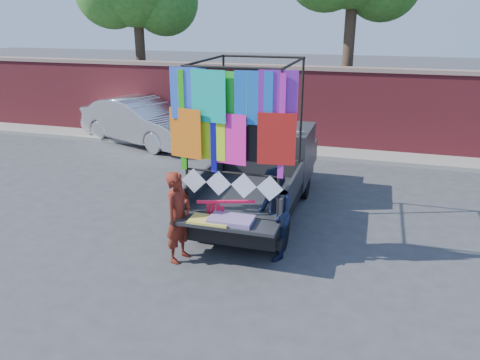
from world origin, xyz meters
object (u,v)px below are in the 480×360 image
(pickup_truck, at_px, (266,168))
(woman, at_px, (178,217))
(sedan, at_px, (142,121))
(man, at_px, (273,214))

(pickup_truck, bearing_deg, woman, -105.85)
(sedan, distance_m, woman, 8.33)
(sedan, height_order, man, man)
(woman, bearing_deg, man, -59.07)
(sedan, height_order, woman, woman)
(pickup_truck, bearing_deg, man, -73.81)
(pickup_truck, height_order, sedan, pickup_truck)
(sedan, bearing_deg, woman, -127.28)
(sedan, xyz_separation_m, man, (5.96, -6.51, 0.07))
(pickup_truck, relative_size, woman, 3.25)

